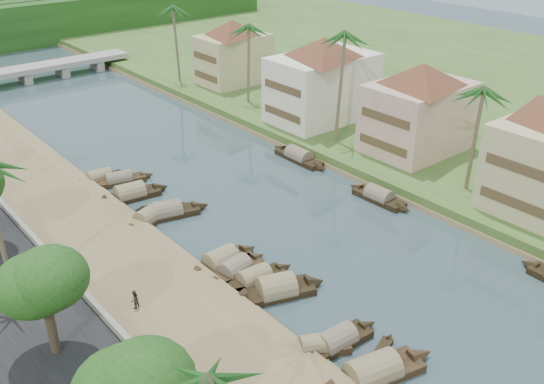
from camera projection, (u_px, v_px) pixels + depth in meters
ground at (393, 279)px, 47.33m from camera, size 220.00×220.00×0.00m
left_bank at (90, 240)px, 51.81m from camera, size 10.00×180.00×0.80m
right_bank at (368, 141)px, 71.65m from camera, size 16.00×180.00×1.20m
retaining_wall at (39, 247)px, 49.00m from camera, size 0.40×180.00×1.10m
far_right_fill at (532, 83)px, 92.73m from camera, size 60.00×220.00×1.15m
bridge at (43, 68)px, 96.14m from camera, size 28.00×4.00×2.40m
building_mid at (419, 107)px, 65.60m from camera, size 14.11×14.11×9.70m
building_far at (323, 78)px, 74.56m from camera, size 15.59×15.59×10.20m
building_distant at (233, 51)px, 89.13m from camera, size 12.62×12.62×9.20m
sampan_2 at (372, 374)px, 37.49m from camera, size 9.73×3.99×2.48m
sampan_3 at (336, 342)px, 40.15m from camera, size 7.53×1.98×2.04m
sampan_4 at (316, 348)px, 39.64m from camera, size 6.26×4.03×1.85m
sampan_5 at (276, 290)px, 45.26m from camera, size 8.26×4.53×2.53m
sampan_6 at (235, 270)px, 47.62m from camera, size 7.03×2.66×2.08m
sampan_7 at (254, 279)px, 46.58m from camera, size 7.41×1.99×1.99m
sampan_8 at (221, 262)px, 48.71m from camera, size 7.56×2.25×2.31m
sampan_9 at (165, 213)px, 56.04m from camera, size 8.88×3.75×2.21m
sampan_10 at (150, 218)px, 55.25m from camera, size 7.73×3.90×2.11m
sampan_11 at (130, 195)px, 59.43m from camera, size 8.29×2.91×2.32m
sampan_12 at (119, 180)px, 62.39m from camera, size 7.65×2.96×1.85m
sampan_13 at (100, 178)px, 62.76m from camera, size 7.02×2.03×1.94m
sampan_15 at (379, 197)px, 58.95m from camera, size 1.94×7.74×2.08m
sampan_16 at (299, 157)px, 67.75m from camera, size 1.94×8.92×2.18m
canoe_1 at (379, 354)px, 39.50m from camera, size 4.66×2.40×0.76m
canoe_2 at (161, 207)px, 57.86m from camera, size 4.88×2.51×0.72m
palm_1 at (482, 92)px, 54.64m from camera, size 3.20×3.20×11.44m
palm_2 at (342, 37)px, 64.67m from camera, size 3.20×3.20×13.78m
palm_3 at (247, 28)px, 78.48m from camera, size 3.20×3.20×11.72m
palm_4 at (209, 384)px, 23.35m from camera, size 3.20×3.20×10.56m
palm_7 at (174, 9)px, 87.07m from camera, size 3.20×3.20×12.43m
tree_2 at (42, 283)px, 35.56m from camera, size 4.61×4.61×7.18m
tree_6 at (342, 69)px, 78.48m from camera, size 4.89×4.89×7.26m
person_far at (134, 299)px, 42.47m from camera, size 0.84×0.76×1.42m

